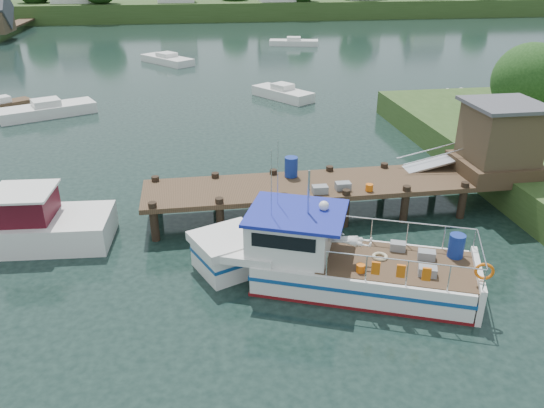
{
  "coord_description": "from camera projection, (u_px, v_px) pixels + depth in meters",
  "views": [
    {
      "loc": [
        -3.87,
        -19.68,
        9.93
      ],
      "look_at": [
        -1.0,
        -1.5,
        1.3
      ],
      "focal_mm": 35.0,
      "sensor_mm": 36.0,
      "label": 1
    }
  ],
  "objects": [
    {
      "name": "work_boat",
      "position": [
        3.0,
        227.0,
        19.84
      ],
      "size": [
        8.64,
        3.13,
        4.53
      ],
      "rotation": [
        0.0,
        0.0,
        -0.07
      ],
      "color": "silver",
      "rests_on": "ground"
    },
    {
      "name": "moored_b",
      "position": [
        283.0,
        93.0,
        40.5
      ],
      "size": [
        4.37,
        5.25,
        1.14
      ],
      "rotation": [
        0.0,
        0.0,
        -0.36
      ],
      "color": "silver",
      "rests_on": "ground"
    },
    {
      "name": "moored_c",
      "position": [
        450.0,
        103.0,
        37.59
      ],
      "size": [
        7.81,
        6.44,
        1.21
      ],
      "rotation": [
        0.0,
        0.0,
        0.42
      ],
      "color": "silver",
      "rests_on": "ground"
    },
    {
      "name": "lobster_boat",
      "position": [
        326.0,
        260.0,
        17.44
      ],
      "size": [
        9.52,
        5.72,
        4.71
      ],
      "rotation": [
        0.0,
        0.0,
        -0.39
      ],
      "color": "silver",
      "rests_on": "ground"
    },
    {
      "name": "dock",
      "position": [
        442.0,
        157.0,
        22.34
      ],
      "size": [
        16.6,
        3.0,
        4.78
      ],
      "color": "#443120",
      "rests_on": "ground"
    },
    {
      "name": "far_shore",
      "position": [
        205.0,
        4.0,
        95.13
      ],
      "size": [
        140.0,
        42.55,
        9.22
      ],
      "color": "#30491E",
      "rests_on": "ground"
    },
    {
      "name": "moored_far",
      "position": [
        294.0,
        42.0,
        64.7
      ],
      "size": [
        6.19,
        3.27,
        1.0
      ],
      "rotation": [
        0.0,
        0.0,
        0.04
      ],
      "color": "silver",
      "rests_on": "ground"
    },
    {
      "name": "moored_d",
      "position": [
        167.0,
        59.0,
        53.79
      ],
      "size": [
        5.56,
        6.36,
        1.08
      ],
      "rotation": [
        0.0,
        0.0,
        0.13
      ],
      "color": "silver",
      "rests_on": "ground"
    },
    {
      "name": "ground_plane",
      "position": [
        290.0,
        215.0,
        22.36
      ],
      "size": [
        160.0,
        160.0,
        0.0
      ],
      "primitive_type": "plane",
      "color": "black"
    },
    {
      "name": "moored_a",
      "position": [
        47.0,
        110.0,
        36.11
      ],
      "size": [
        6.52,
        4.47,
        1.14
      ],
      "rotation": [
        0.0,
        0.0,
        0.07
      ],
      "color": "silver",
      "rests_on": "ground"
    },
    {
      "name": "moored_rowboat",
      "position": [
        3.0,
        107.0,
        36.92
      ],
      "size": [
        3.82,
        3.39,
        1.12
      ],
      "rotation": [
        0.0,
        0.0,
        0.14
      ],
      "color": "#443120",
      "rests_on": "ground"
    }
  ]
}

